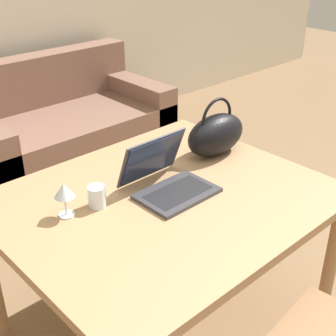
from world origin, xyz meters
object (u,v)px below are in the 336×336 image
couch (64,129)px  laptop (165,176)px  drinking_glass (97,197)px  handbag (216,134)px  wine_glass (64,192)px

couch → laptop: 2.02m
drinking_glass → handbag: 0.69m
laptop → wine_glass: 0.42m
couch → laptop: size_ratio=5.05×
wine_glass → handbag: bearing=-1.5°
couch → drinking_glass: (-0.89, -1.77, 0.52)m
laptop → handbag: (0.40, 0.08, 0.04)m
couch → laptop: (-0.60, -1.85, 0.53)m
drinking_glass → wine_glass: (-0.12, 0.03, 0.06)m
drinking_glass → handbag: size_ratio=0.26×
couch → laptop: laptop is taller
laptop → drinking_glass: size_ratio=3.62×
couch → wine_glass: size_ratio=11.45×
wine_glass → handbag: (0.81, -0.02, -0.00)m
wine_glass → handbag: 0.81m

